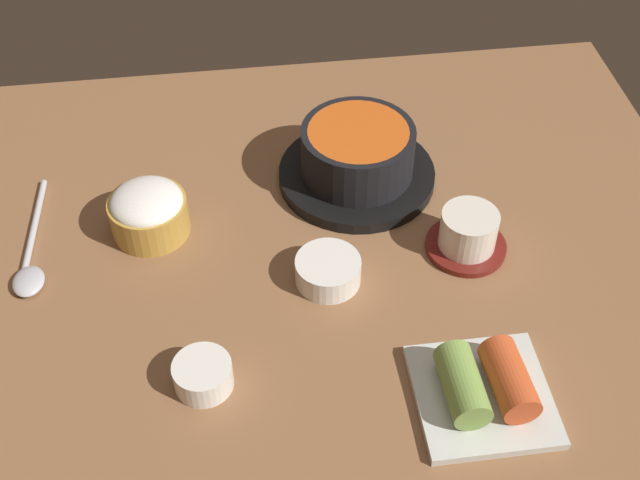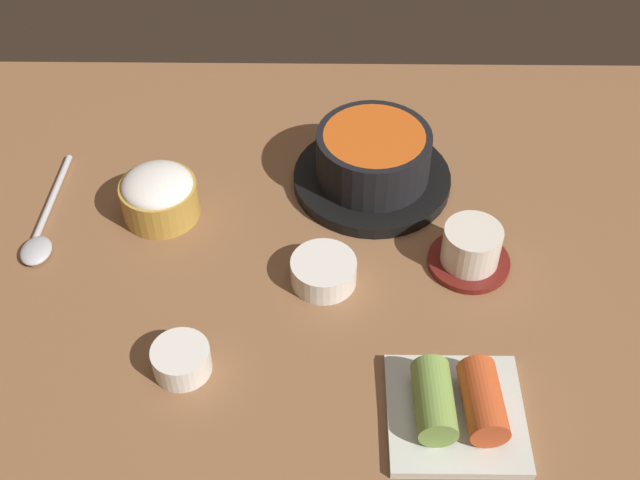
{
  "view_description": "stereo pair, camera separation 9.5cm",
  "coord_description": "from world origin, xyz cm",
  "px_view_note": "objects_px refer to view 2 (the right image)",
  "views": [
    {
      "loc": [
        -6.75,
        -67.64,
        73.42
      ],
      "look_at": [
        2.0,
        -2.0,
        5.0
      ],
      "focal_mm": 46.58,
      "sensor_mm": 36.0,
      "label": 1
    },
    {
      "loc": [
        2.75,
        -68.22,
        73.42
      ],
      "look_at": [
        2.0,
        -2.0,
        5.0
      ],
      "focal_mm": 46.58,
      "sensor_mm": 36.0,
      "label": 2
    }
  ],
  "objects_px": {
    "tea_cup_with_saucer": "(471,249)",
    "spoon": "(41,233)",
    "kimchi_plate": "(457,406)",
    "stone_pot": "(373,162)",
    "rice_bowl": "(159,194)",
    "banchan_cup_center": "(324,271)",
    "side_bowl_near": "(181,359)"
  },
  "relations": [
    {
      "from": "rice_bowl",
      "to": "side_bowl_near",
      "type": "xyz_separation_m",
      "value": [
        0.06,
        -0.23,
        -0.02
      ]
    },
    {
      "from": "stone_pot",
      "to": "tea_cup_with_saucer",
      "type": "relative_size",
      "value": 2.09
    },
    {
      "from": "stone_pot",
      "to": "spoon",
      "type": "relative_size",
      "value": 1.02
    },
    {
      "from": "banchan_cup_center",
      "to": "kimchi_plate",
      "type": "distance_m",
      "value": 0.22
    },
    {
      "from": "tea_cup_with_saucer",
      "to": "side_bowl_near",
      "type": "bearing_deg",
      "value": -154.26
    },
    {
      "from": "kimchi_plate",
      "to": "spoon",
      "type": "distance_m",
      "value": 0.53
    },
    {
      "from": "rice_bowl",
      "to": "spoon",
      "type": "height_order",
      "value": "rice_bowl"
    },
    {
      "from": "side_bowl_near",
      "to": "kimchi_plate",
      "type": "bearing_deg",
      "value": -11.2
    },
    {
      "from": "rice_bowl",
      "to": "side_bowl_near",
      "type": "height_order",
      "value": "rice_bowl"
    },
    {
      "from": "rice_bowl",
      "to": "tea_cup_with_saucer",
      "type": "xyz_separation_m",
      "value": [
        0.37,
        -0.08,
        -0.01
      ]
    },
    {
      "from": "tea_cup_with_saucer",
      "to": "spoon",
      "type": "distance_m",
      "value": 0.51
    },
    {
      "from": "kimchi_plate",
      "to": "tea_cup_with_saucer",
      "type": "bearing_deg",
      "value": 80.0
    },
    {
      "from": "kimchi_plate",
      "to": "spoon",
      "type": "height_order",
      "value": "kimchi_plate"
    },
    {
      "from": "kimchi_plate",
      "to": "side_bowl_near",
      "type": "relative_size",
      "value": 2.22
    },
    {
      "from": "tea_cup_with_saucer",
      "to": "kimchi_plate",
      "type": "relative_size",
      "value": 0.71
    },
    {
      "from": "tea_cup_with_saucer",
      "to": "stone_pot",
      "type": "bearing_deg",
      "value": 128.08
    },
    {
      "from": "stone_pot",
      "to": "side_bowl_near",
      "type": "height_order",
      "value": "stone_pot"
    },
    {
      "from": "stone_pot",
      "to": "tea_cup_with_saucer",
      "type": "bearing_deg",
      "value": -51.92
    },
    {
      "from": "rice_bowl",
      "to": "tea_cup_with_saucer",
      "type": "bearing_deg",
      "value": -12.33
    },
    {
      "from": "kimchi_plate",
      "to": "spoon",
      "type": "relative_size",
      "value": 0.69
    },
    {
      "from": "tea_cup_with_saucer",
      "to": "kimchi_plate",
      "type": "xyz_separation_m",
      "value": [
        -0.04,
        -0.21,
        -0.01
      ]
    },
    {
      "from": "banchan_cup_center",
      "to": "kimchi_plate",
      "type": "relative_size",
      "value": 0.55
    },
    {
      "from": "rice_bowl",
      "to": "tea_cup_with_saucer",
      "type": "height_order",
      "value": "rice_bowl"
    },
    {
      "from": "rice_bowl",
      "to": "banchan_cup_center",
      "type": "bearing_deg",
      "value": -28.37
    },
    {
      "from": "rice_bowl",
      "to": "spoon",
      "type": "bearing_deg",
      "value": -163.05
    },
    {
      "from": "side_bowl_near",
      "to": "tea_cup_with_saucer",
      "type": "bearing_deg",
      "value": 25.74
    },
    {
      "from": "stone_pot",
      "to": "rice_bowl",
      "type": "distance_m",
      "value": 0.27
    },
    {
      "from": "rice_bowl",
      "to": "stone_pot",
      "type": "bearing_deg",
      "value": 12.42
    },
    {
      "from": "rice_bowl",
      "to": "banchan_cup_center",
      "type": "distance_m",
      "value": 0.23
    },
    {
      "from": "tea_cup_with_saucer",
      "to": "spoon",
      "type": "height_order",
      "value": "tea_cup_with_saucer"
    },
    {
      "from": "stone_pot",
      "to": "side_bowl_near",
      "type": "relative_size",
      "value": 3.27
    },
    {
      "from": "tea_cup_with_saucer",
      "to": "side_bowl_near",
      "type": "height_order",
      "value": "tea_cup_with_saucer"
    }
  ]
}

